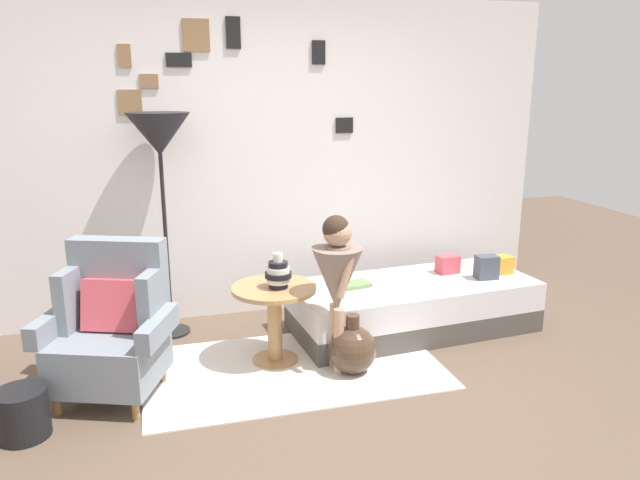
% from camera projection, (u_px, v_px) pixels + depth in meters
% --- Properties ---
extents(ground_plane, '(12.00, 12.00, 0.00)m').
position_uv_depth(ground_plane, '(339.00, 424.00, 3.42)').
color(ground_plane, brown).
extents(gallery_wall, '(4.80, 0.12, 2.60)m').
position_uv_depth(gallery_wall, '(270.00, 159.00, 4.91)').
color(gallery_wall, silver).
rests_on(gallery_wall, ground).
extents(rug, '(2.00, 1.16, 0.01)m').
position_uv_depth(rug, '(294.00, 368.00, 4.09)').
color(rug, silver).
rests_on(rug, ground).
extents(armchair, '(0.88, 0.78, 0.97)m').
position_uv_depth(armchair, '(112.00, 328.00, 3.67)').
color(armchair, '#9E7042').
rests_on(armchair, ground).
extents(daybed, '(1.96, 0.96, 0.40)m').
position_uv_depth(daybed, '(413.00, 306.00, 4.71)').
color(daybed, '#4C4742').
rests_on(daybed, ground).
extents(pillow_head, '(0.20, 0.14, 0.14)m').
position_uv_depth(pillow_head, '(501.00, 265.00, 4.85)').
color(pillow_head, orange).
rests_on(pillow_head, daybed).
extents(pillow_mid, '(0.17, 0.13, 0.19)m').
position_uv_depth(pillow_mid, '(487.00, 267.00, 4.72)').
color(pillow_mid, '#474C56').
rests_on(pillow_mid, daybed).
extents(pillow_back, '(0.19, 0.14, 0.15)m').
position_uv_depth(pillow_back, '(448.00, 264.00, 4.87)').
color(pillow_back, '#D64C56').
rests_on(pillow_back, daybed).
extents(side_table, '(0.59, 0.59, 0.56)m').
position_uv_depth(side_table, '(274.00, 308.00, 4.11)').
color(side_table, tan).
rests_on(side_table, ground).
extents(vase_striped, '(0.18, 0.18, 0.24)m').
position_uv_depth(vase_striped, '(278.00, 274.00, 4.02)').
color(vase_striped, black).
rests_on(vase_striped, side_table).
extents(floor_lamp, '(0.46, 0.46, 1.71)m').
position_uv_depth(floor_lamp, '(159.00, 141.00, 4.31)').
color(floor_lamp, black).
rests_on(floor_lamp, ground).
extents(person_child, '(0.34, 0.34, 1.09)m').
position_uv_depth(person_child, '(337.00, 274.00, 3.90)').
color(person_child, tan).
rests_on(person_child, ground).
extents(book_on_daybed, '(0.24, 0.20, 0.03)m').
position_uv_depth(book_on_daybed, '(355.00, 284.00, 4.55)').
color(book_on_daybed, '#6D8E55').
rests_on(book_on_daybed, daybed).
extents(demijohn_near, '(0.33, 0.33, 0.41)m').
position_uv_depth(demijohn_near, '(352.00, 349.00, 4.00)').
color(demijohn_near, '#473323').
rests_on(demijohn_near, ground).
extents(magazine_basket, '(0.28, 0.28, 0.28)m').
position_uv_depth(magazine_basket, '(23.00, 414.00, 3.27)').
color(magazine_basket, black).
rests_on(magazine_basket, ground).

